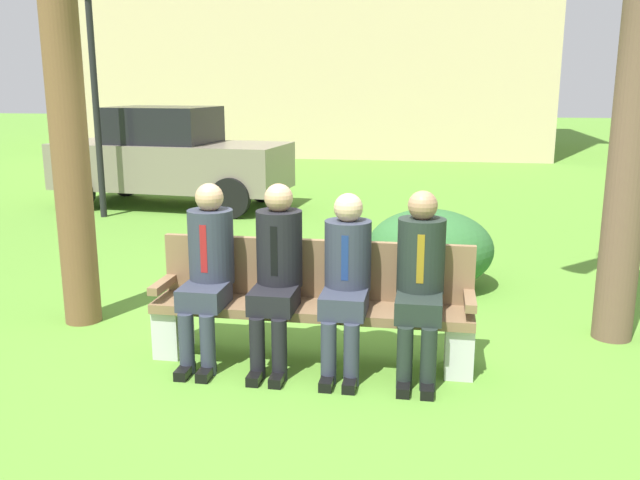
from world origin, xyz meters
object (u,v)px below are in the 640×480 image
(park_bench, at_px, (312,303))
(shrub_near_bench, at_px, (430,249))
(seated_man_centerright, at_px, (346,274))
(seated_man_leftmost, at_px, (208,264))
(street_lamp, at_px, (94,77))
(seated_man_centerleft, at_px, (277,266))
(parked_car_near, at_px, (170,157))
(seated_man_rightmost, at_px, (420,275))

(park_bench, relative_size, shrub_near_bench, 1.85)
(park_bench, relative_size, seated_man_centerright, 1.85)
(seated_man_leftmost, distance_m, street_lamp, 6.36)
(seated_man_leftmost, relative_size, seated_man_centerright, 1.04)
(seated_man_leftmost, bearing_deg, seated_man_centerleft, 0.10)
(park_bench, relative_size, parked_car_near, 0.59)
(park_bench, relative_size, seated_man_rightmost, 1.80)
(street_lamp, bearing_deg, seated_man_rightmost, -45.23)
(seated_man_centerright, bearing_deg, parked_car_near, 121.74)
(seated_man_centerright, xyz_separation_m, shrub_near_bench, (0.58, 2.18, -0.32))
(park_bench, xyz_separation_m, street_lamp, (-4.28, 4.99, 1.72))
(seated_man_centerleft, bearing_deg, seated_man_rightmost, -0.12)
(shrub_near_bench, bearing_deg, seated_man_leftmost, -126.59)
(seated_man_leftmost, bearing_deg, park_bench, 9.38)
(parked_car_near, relative_size, street_lamp, 1.14)
(parked_car_near, bearing_deg, park_bench, -59.58)
(parked_car_near, distance_m, street_lamp, 1.86)
(park_bench, height_order, shrub_near_bench, park_bench)
(street_lamp, bearing_deg, seated_man_leftmost, -55.53)
(seated_man_centerleft, bearing_deg, park_bench, 27.67)
(seated_man_rightmost, distance_m, street_lamp, 7.34)
(parked_car_near, bearing_deg, seated_man_leftmost, -65.67)
(seated_man_leftmost, relative_size, parked_car_near, 0.33)
(seated_man_centerleft, distance_m, seated_man_rightmost, 1.04)
(seated_man_leftmost, height_order, street_lamp, street_lamp)
(park_bench, height_order, parked_car_near, parked_car_near)
(seated_man_rightmost, height_order, street_lamp, street_lamp)
(seated_man_rightmost, xyz_separation_m, shrub_near_bench, (0.05, 2.18, -0.33))
(seated_man_centerleft, height_order, parked_car_near, parked_car_near)
(seated_man_leftmost, height_order, seated_man_centerleft, seated_man_centerleft)
(seated_man_leftmost, xyz_separation_m, seated_man_rightmost, (1.56, -0.00, -0.01))
(seated_man_leftmost, distance_m, seated_man_centerright, 1.04)
(seated_man_centerright, xyz_separation_m, seated_man_rightmost, (0.53, 0.00, 0.02))
(seated_man_leftmost, height_order, seated_man_centerright, seated_man_leftmost)
(parked_car_near, bearing_deg, seated_man_centerleft, -61.77)
(street_lamp, bearing_deg, seated_man_centerright, -48.38)
(seated_man_rightmost, distance_m, shrub_near_bench, 2.20)
(park_bench, distance_m, shrub_near_bench, 2.22)
(seated_man_centerleft, xyz_separation_m, street_lamp, (-4.04, 5.11, 1.41))
(seated_man_centerleft, xyz_separation_m, parked_car_near, (-3.34, 6.22, 0.09))
(parked_car_near, height_order, street_lamp, street_lamp)
(shrub_near_bench, bearing_deg, street_lamp, 150.17)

